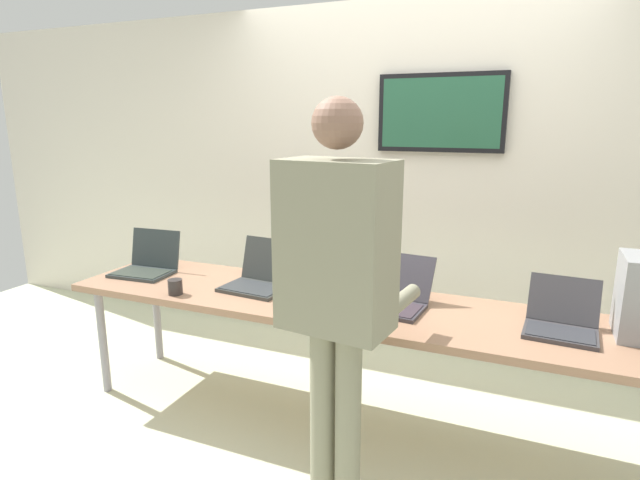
# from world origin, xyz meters

# --- Properties ---
(ground) EXTENTS (8.00, 8.00, 0.04)m
(ground) POSITION_xyz_m (0.00, 0.00, -0.02)
(ground) COLOR beige
(back_wall) EXTENTS (8.00, 0.11, 2.48)m
(back_wall) POSITION_xyz_m (0.01, 1.13, 1.25)
(back_wall) COLOR silver
(back_wall) RESTS_ON ground
(workbench) EXTENTS (3.30, 0.70, 0.73)m
(workbench) POSITION_xyz_m (0.00, 0.00, 0.68)
(workbench) COLOR #9D7257
(workbench) RESTS_ON ground
(laptop_station_0) EXTENTS (0.37, 0.33, 0.26)m
(laptop_station_0) POSITION_xyz_m (-1.39, 0.02, 0.79)
(laptop_station_0) COLOR #333D3E
(laptop_station_0) RESTS_ON workbench
(laptop_station_1) EXTENTS (0.39, 0.37, 0.27)m
(laptop_station_1) POSITION_xyz_m (-0.58, 0.04, 0.79)
(laptop_station_1) COLOR #373A38
(laptop_station_1) RESTS_ON workbench
(laptop_station_2) EXTENTS (0.41, 0.42, 0.24)m
(laptop_station_2) POSITION_xyz_m (0.21, 0.05, 0.78)
(laptop_station_2) COLOR #36333B
(laptop_station_2) RESTS_ON workbench
(laptop_station_3) EXTENTS (0.33, 0.35, 0.23)m
(laptop_station_3) POSITION_xyz_m (1.03, 0.02, 0.78)
(laptop_station_3) COLOR #38363A
(laptop_station_3) RESTS_ON workbench
(person) EXTENTS (0.49, 0.63, 1.77)m
(person) POSITION_xyz_m (0.16, -0.62, 1.08)
(person) COLOR gray
(person) RESTS_ON ground
(coffee_mug) EXTENTS (0.08, 0.08, 0.09)m
(coffee_mug) POSITION_xyz_m (-0.96, -0.25, 0.77)
(coffee_mug) COLOR #2F2928
(coffee_mug) RESTS_ON workbench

